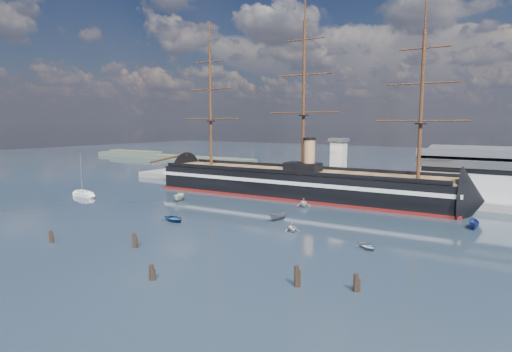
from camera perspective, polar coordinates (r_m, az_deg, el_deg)
The scene contains 18 objects.
ground at distance 107.11m, azimuth 2.55°, elevation -4.59°, with size 600.00×600.00×0.00m, color #172530.
quay at distance 135.29m, azimuth 14.05°, elevation -2.32°, with size 180.00×18.00×2.00m, color slate.
quay_tower at distance 133.71m, azimuth 10.92°, elevation 1.87°, with size 5.00×5.00×15.00m.
shoreline at distance 268.01m, azimuth -12.91°, elevation 2.64°, with size 120.00×10.00×4.00m.
warship at distance 126.63m, azimuth 4.73°, elevation -0.92°, with size 113.12×18.94×53.94m.
sailboat at distance 136.36m, azimuth -22.02°, elevation -2.21°, with size 8.32×3.23×12.98m.
motorboat_a at distance 121.22m, azimuth -10.21°, elevation -3.31°, with size 6.50×2.38×2.60m, color silver.
motorboat_b at distance 97.03m, azimuth -10.86°, elevation -5.96°, with size 3.75×1.50×1.75m, color navy.
motorboat_c at distance 96.04m, azimuth 2.92°, elevation -5.97°, with size 6.28×2.30×2.51m, color #535B67.
motorboat_d at distance 112.17m, azimuth 6.36°, elevation -4.09°, with size 6.61×2.87×2.42m, color silver.
motorboat_e at distance 77.64m, azimuth 14.61°, elevation -9.39°, with size 2.75×1.10×1.28m, color slate.
motorboat_f at distance 99.42m, azimuth 27.07°, elevation -6.31°, with size 5.77×2.11×2.31m, color navy.
motorboat_g at distance 86.83m, azimuth 4.82°, elevation -7.41°, with size 5.64×2.44×2.07m, color silver.
piling_near_left at distance 87.42m, azimuth -25.64°, elevation -8.01°, with size 0.64×0.64×2.94m, color black.
piling_near_mid at distance 62.94m, azimuth -13.73°, elevation -13.33°, with size 0.64×0.64×2.92m, color black.
piling_near_right at distance 59.29m, azimuth 5.41°, elevation -14.46°, with size 0.64×0.64×3.61m, color black.
piling_far_right at distance 58.90m, azimuth 13.14°, elevation -14.78°, with size 0.64×0.64×3.11m, color black.
piling_extra at distance 78.91m, azimuth -15.87°, elevation -9.17°, with size 0.64×0.64×3.23m, color black.
Camera 1 is at (53.33, -50.29, 21.84)m, focal length 30.00 mm.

